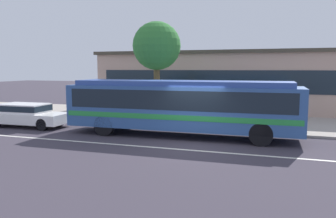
% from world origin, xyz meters
% --- Properties ---
extents(ground_plane, '(120.00, 120.00, 0.00)m').
position_xyz_m(ground_plane, '(0.00, 0.00, 0.00)').
color(ground_plane, '#3B3540').
extents(sidewalk_slab, '(60.00, 8.00, 0.12)m').
position_xyz_m(sidewalk_slab, '(0.00, 7.19, 0.06)').
color(sidewalk_slab, '#A3998F').
rests_on(sidewalk_slab, ground_plane).
extents(lane_stripe_center, '(56.00, 0.16, 0.01)m').
position_xyz_m(lane_stripe_center, '(0.00, -0.80, 0.00)').
color(lane_stripe_center, silver).
rests_on(lane_stripe_center, ground_plane).
extents(transit_bus, '(11.14, 2.56, 2.67)m').
position_xyz_m(transit_bus, '(-0.96, 1.84, 1.56)').
color(transit_bus, '#305694').
rests_on(transit_bus, ground_plane).
extents(sedan_behind_bus, '(4.59, 1.86, 1.29)m').
position_xyz_m(sedan_behind_bus, '(-9.89, 1.63, 0.72)').
color(sedan_behind_bus, white).
rests_on(sedan_behind_bus, ground_plane).
extents(pedestrian_waiting_near_sign, '(0.46, 0.46, 1.58)m').
position_xyz_m(pedestrian_waiting_near_sign, '(2.37, 5.08, 1.04)').
color(pedestrian_waiting_near_sign, '#382A2C').
rests_on(pedestrian_waiting_near_sign, sidewalk_slab).
extents(street_tree_near_stop, '(2.85, 2.85, 5.88)m').
position_xyz_m(street_tree_near_stop, '(-3.46, 5.30, 4.52)').
color(street_tree_near_stop, brown).
rests_on(street_tree_near_stop, sidewalk_slab).
extents(station_building, '(19.67, 6.42, 4.52)m').
position_xyz_m(station_building, '(-0.28, 12.62, 2.27)').
color(station_building, tan).
rests_on(station_building, ground_plane).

